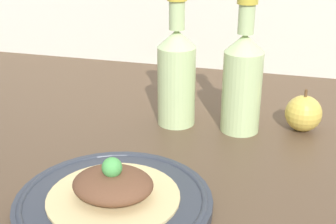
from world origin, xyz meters
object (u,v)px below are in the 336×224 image
Objects in this scene: plated_food at (113,187)px; cider_bottle_left at (176,74)px; cider_bottle_right at (242,80)px; apple at (303,113)px; plate at (114,201)px.

cider_bottle_left is (1.42, 31.48, 7.04)cm from plated_food.
cider_bottle_right is 14.18cm from apple.
plate is 32.92cm from cider_bottle_left.
apple is (12.00, 3.11, -6.88)cm from cider_bottle_right.
apple is at bearing 52.64° from plated_food.
cider_bottle_left is at bearing 180.00° from cider_bottle_right.
plate is 43.60cm from apple.
cider_bottle_left is (1.42, 31.48, 9.51)cm from plate.
cider_bottle_left is 12.98cm from cider_bottle_right.
plate is at bearing -127.36° from apple.
plated_food is (-0.00, -0.00, 2.47)cm from plate.
cider_bottle_left is at bearing 87.41° from plate.
cider_bottle_left and cider_bottle_right have the same top height.
cider_bottle_right is (14.41, 31.48, 9.51)cm from plate.
cider_bottle_right is (12.98, 0.00, 0.00)cm from cider_bottle_left.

